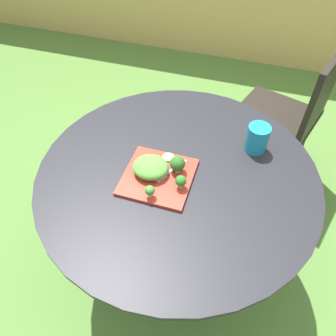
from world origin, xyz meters
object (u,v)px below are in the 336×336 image
Objects in this scene: patio_chair at (293,111)px; drinking_glass at (257,140)px; salad_plate at (158,177)px; fork at (168,172)px.

drinking_glass is (-0.18, -0.59, 0.25)m from patio_chair.
salad_plate is at bearing -120.60° from patio_chair.
patio_chair is 0.98m from fork.
fork is (0.03, 0.03, 0.01)m from salad_plate.
fork is at bearing -119.65° from patio_chair.
fork is (-0.30, -0.24, -0.04)m from drinking_glass.
salad_plate is 0.04m from fork.
fork is (-0.47, -0.83, 0.21)m from patio_chair.
salad_plate is 1.82× the size of fork.
patio_chair reaches higher than fork.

